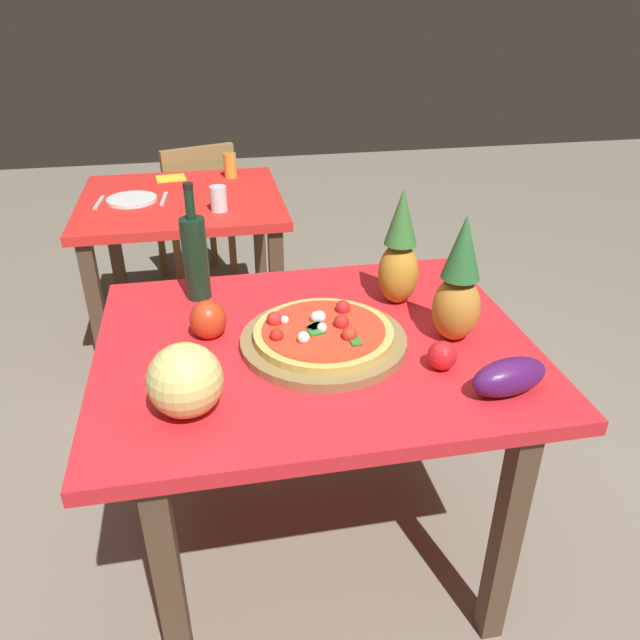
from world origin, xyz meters
The scene contains 21 objects.
ground_plane centered at (0.00, 0.00, 0.00)m, with size 10.00×10.00×0.00m, color gray.
display_table centered at (0.00, 0.00, 0.67)m, with size 1.17×0.94×0.76m.
background_table centered at (-0.36, 1.37, 0.64)m, with size 0.90×0.86×0.76m.
dining_chair centered at (-0.31, 2.02, 0.48)m, with size 0.51×0.51×0.85m.
pizza_board centered at (0.02, -0.03, 0.77)m, with size 0.45×0.45×0.03m, color olive.
pizza centered at (0.02, -0.02, 0.80)m, with size 0.38×0.38×0.06m.
wine_bottle centered at (-0.30, 0.33, 0.90)m, with size 0.08×0.08×0.36m.
pineapple_left centered at (0.29, 0.18, 0.92)m, with size 0.12×0.12×0.36m.
pineapple_right centered at (0.38, -0.06, 0.92)m, with size 0.13×0.13×0.36m.
melon centered at (-0.34, -0.26, 0.85)m, with size 0.17×0.17×0.17m, color #DCD676.
bell_pepper centered at (-0.28, 0.08, 0.81)m, with size 0.10×0.10×0.11m, color red.
eggplant centered at (0.41, -0.33, 0.80)m, with size 0.20×0.09×0.09m, color #491759.
tomato_near_board centered at (0.29, -0.20, 0.80)m, with size 0.08×0.08×0.08m, color red.
tomato_at_corner centered at (0.44, 0.08, 0.80)m, with size 0.08×0.08×0.08m, color red.
tomato_by_bottle centered at (0.37, 0.34, 0.80)m, with size 0.08×0.08×0.08m, color red.
drinking_glass_juice centered at (-0.12, 1.64, 0.82)m, with size 0.06×0.06×0.12m, color orange.
drinking_glass_water centered at (-0.20, 1.14, 0.81)m, with size 0.07×0.07×0.11m, color silver.
dinner_plate centered at (-0.58, 1.34, 0.77)m, with size 0.22×0.22×0.02m, color white.
fork_utensil centered at (-0.72, 1.34, 0.76)m, with size 0.02×0.18×0.01m, color silver.
knife_utensil centered at (-0.44, 1.34, 0.76)m, with size 0.02×0.18×0.01m, color silver.
napkin_folded centered at (-0.41, 1.67, 0.76)m, with size 0.14×0.12×0.01m, color yellow.
Camera 1 is at (-0.26, -1.43, 1.63)m, focal length 34.70 mm.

